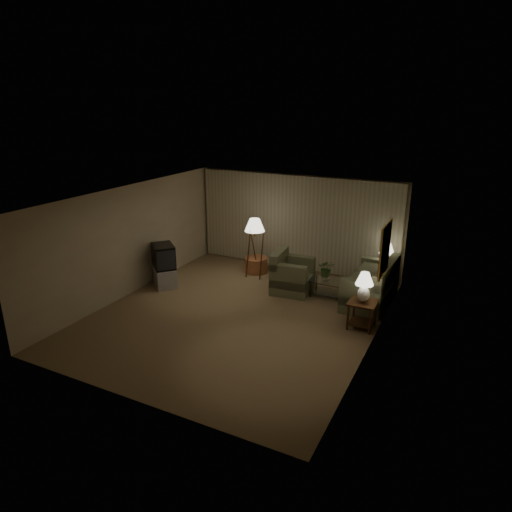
% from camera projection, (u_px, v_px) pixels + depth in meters
% --- Properties ---
extents(ground, '(7.00, 7.00, 0.00)m').
position_uv_depth(ground, '(238.00, 314.00, 10.35)').
color(ground, olive).
rests_on(ground, ground).
extents(room_shell, '(6.04, 7.02, 2.72)m').
position_uv_depth(room_shell, '(268.00, 225.00, 11.05)').
color(room_shell, beige).
rests_on(room_shell, ground).
extents(sofa, '(1.95, 1.09, 0.83)m').
position_uv_depth(sofa, '(370.00, 286.00, 10.83)').
color(sofa, '#717854').
rests_on(sofa, ground).
extents(armchair, '(1.15, 1.11, 0.82)m').
position_uv_depth(armchair, '(293.00, 276.00, 11.48)').
color(armchair, '#717854').
rests_on(armchair, ground).
extents(side_table_near, '(0.57, 0.57, 0.60)m').
position_uv_depth(side_table_near, '(362.00, 310.00, 9.63)').
color(side_table_near, '#341C0E').
rests_on(side_table_near, ground).
extents(side_table_far, '(0.49, 0.41, 0.60)m').
position_uv_depth(side_table_far, '(384.00, 276.00, 11.55)').
color(side_table_far, '#341C0E').
rests_on(side_table_far, ground).
extents(table_lamp_near, '(0.38, 0.38, 0.65)m').
position_uv_depth(table_lamp_near, '(364.00, 285.00, 9.44)').
color(table_lamp_near, silver).
rests_on(table_lamp_near, side_table_near).
extents(table_lamp_far, '(0.38, 0.38, 0.65)m').
position_uv_depth(table_lamp_far, '(387.00, 254.00, 11.36)').
color(table_lamp_far, silver).
rests_on(table_lamp_far, side_table_far).
extents(coffee_table, '(1.06, 0.58, 0.41)m').
position_uv_depth(coffee_table, '(331.00, 287.00, 11.18)').
color(coffee_table, silver).
rests_on(coffee_table, ground).
extents(tv_cabinet, '(1.32, 1.31, 0.50)m').
position_uv_depth(tv_cabinet, '(165.00, 276.00, 11.91)').
color(tv_cabinet, '#A6A6A9').
rests_on(tv_cabinet, ground).
extents(crt_tv, '(1.21, 1.21, 0.61)m').
position_uv_depth(crt_tv, '(163.00, 256.00, 11.73)').
color(crt_tv, black).
rests_on(crt_tv, tv_cabinet).
extents(floor_lamp, '(0.53, 0.53, 1.65)m').
position_uv_depth(floor_lamp, '(255.00, 247.00, 12.27)').
color(floor_lamp, '#341C0E').
rests_on(floor_lamp, ground).
extents(ottoman, '(0.67, 0.67, 0.43)m').
position_uv_depth(ottoman, '(256.00, 265.00, 12.85)').
color(ottoman, '#A86138').
rests_on(ottoman, ground).
extents(vase, '(0.18, 0.18, 0.16)m').
position_uv_depth(vase, '(326.00, 277.00, 11.18)').
color(vase, silver).
rests_on(vase, coffee_table).
extents(flowers, '(0.47, 0.44, 0.43)m').
position_uv_depth(flowers, '(327.00, 266.00, 11.08)').
color(flowers, '#3E652D').
rests_on(flowers, vase).
extents(book, '(0.18, 0.24, 0.02)m').
position_uv_depth(book, '(340.00, 284.00, 10.94)').
color(book, olive).
rests_on(book, coffee_table).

